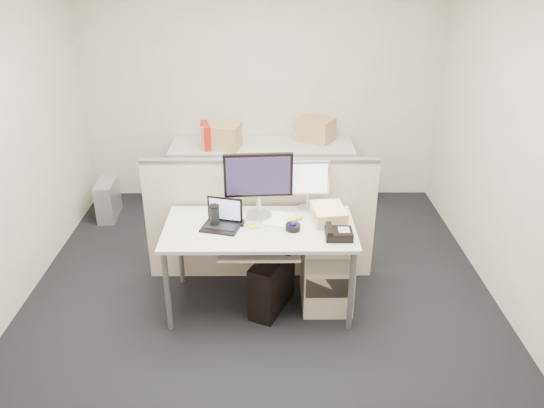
{
  "coord_description": "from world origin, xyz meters",
  "views": [
    {
      "loc": [
        0.07,
        -3.67,
        2.69
      ],
      "look_at": [
        0.1,
        0.15,
        0.86
      ],
      "focal_mm": 35.0,
      "sensor_mm": 36.0,
      "label": 1
    }
  ],
  "objects_px": {
    "desk": "(260,234)",
    "laptop": "(220,216)",
    "desk_phone": "(339,234)",
    "monitor_main": "(258,186)"
  },
  "relations": [
    {
      "from": "desk",
      "to": "laptop",
      "type": "xyz_separation_m",
      "value": [
        -0.3,
        -0.02,
        0.17
      ]
    },
    {
      "from": "desk",
      "to": "desk_phone",
      "type": "xyz_separation_m",
      "value": [
        0.6,
        -0.18,
        0.1
      ]
    },
    {
      "from": "desk",
      "to": "laptop",
      "type": "relative_size",
      "value": 5.23
    },
    {
      "from": "monitor_main",
      "to": "desk_phone",
      "type": "distance_m",
      "value": 0.75
    },
    {
      "from": "desk",
      "to": "monitor_main",
      "type": "relative_size",
      "value": 2.75
    },
    {
      "from": "desk",
      "to": "desk_phone",
      "type": "distance_m",
      "value": 0.63
    },
    {
      "from": "laptop",
      "to": "desk_phone",
      "type": "distance_m",
      "value": 0.92
    },
    {
      "from": "desk",
      "to": "monitor_main",
      "type": "distance_m",
      "value": 0.38
    },
    {
      "from": "monitor_main",
      "to": "laptop",
      "type": "xyz_separation_m",
      "value": [
        -0.29,
        -0.2,
        -0.17
      ]
    },
    {
      "from": "desk",
      "to": "laptop",
      "type": "bearing_deg",
      "value": -176.19
    }
  ]
}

